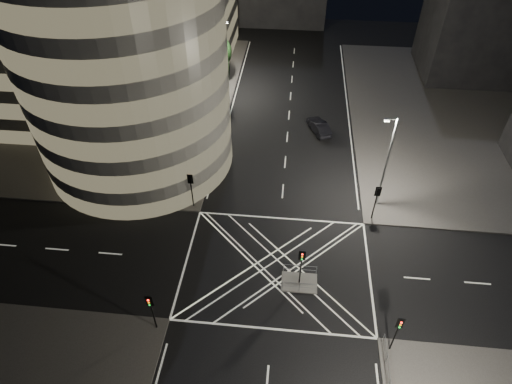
# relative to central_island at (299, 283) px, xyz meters

# --- Properties ---
(ground) EXTENTS (120.00, 120.00, 0.00)m
(ground) POSITION_rel_central_island_xyz_m (-2.00, 1.50, -0.07)
(ground) COLOR black
(ground) RESTS_ON ground
(sidewalk_far_left) EXTENTS (42.00, 42.00, 0.15)m
(sidewalk_far_left) POSITION_rel_central_island_xyz_m (-31.00, 28.50, 0.00)
(sidewalk_far_left) COLOR #4A4745
(sidewalk_far_left) RESTS_ON ground
(central_island) EXTENTS (3.00, 2.00, 0.15)m
(central_island) POSITION_rel_central_island_xyz_m (0.00, 0.00, 0.00)
(central_island) COLOR slate
(central_island) RESTS_ON ground
(office_tower_curved) EXTENTS (30.00, 29.00, 27.20)m
(office_tower_curved) POSITION_rel_central_island_xyz_m (-22.74, 20.24, 12.58)
(office_tower_curved) COLOR gray
(office_tower_curved) RESTS_ON sidewalk_far_left
(building_right_far) EXTENTS (14.00, 12.00, 15.00)m
(building_right_far) POSITION_rel_central_island_xyz_m (24.00, 41.50, 7.58)
(building_right_far) COLOR black
(building_right_far) RESTS_ON sidewalk_far_right
(tree_a) EXTENTS (4.29, 4.29, 6.67)m
(tree_a) POSITION_rel_central_island_xyz_m (-12.50, 10.50, 4.27)
(tree_a) COLOR black
(tree_a) RESTS_ON sidewalk_far_left
(tree_b) EXTENTS (4.07, 4.07, 7.10)m
(tree_b) POSITION_rel_central_island_xyz_m (-12.50, 16.50, 4.82)
(tree_b) COLOR black
(tree_b) RESTS_ON sidewalk_far_left
(tree_c) EXTENTS (4.36, 4.36, 7.03)m
(tree_c) POSITION_rel_central_island_xyz_m (-12.50, 22.50, 4.59)
(tree_c) COLOR black
(tree_c) RESTS_ON sidewalk_far_left
(tree_d) EXTENTS (5.16, 5.16, 7.72)m
(tree_d) POSITION_rel_central_island_xyz_m (-12.50, 28.50, 4.83)
(tree_d) COLOR black
(tree_d) RESTS_ON sidewalk_far_left
(tree_e) EXTENTS (3.91, 3.91, 6.73)m
(tree_e) POSITION_rel_central_island_xyz_m (-12.50, 34.50, 4.54)
(tree_e) COLOR black
(tree_e) RESTS_ON sidewalk_far_left
(traffic_signal_fl) EXTENTS (0.55, 0.22, 4.00)m
(traffic_signal_fl) POSITION_rel_central_island_xyz_m (-10.80, 8.30, 2.84)
(traffic_signal_fl) COLOR black
(traffic_signal_fl) RESTS_ON sidewalk_far_left
(traffic_signal_nl) EXTENTS (0.55, 0.22, 4.00)m
(traffic_signal_nl) POSITION_rel_central_island_xyz_m (-10.80, -5.30, 2.84)
(traffic_signal_nl) COLOR black
(traffic_signal_nl) RESTS_ON sidewalk_near_left
(traffic_signal_fr) EXTENTS (0.55, 0.22, 4.00)m
(traffic_signal_fr) POSITION_rel_central_island_xyz_m (6.80, 8.30, 2.84)
(traffic_signal_fr) COLOR black
(traffic_signal_fr) RESTS_ON sidewalk_far_right
(traffic_signal_nr) EXTENTS (0.55, 0.22, 4.00)m
(traffic_signal_nr) POSITION_rel_central_island_xyz_m (6.80, -5.30, 2.84)
(traffic_signal_nr) COLOR black
(traffic_signal_nr) RESTS_ON sidewalk_near_right
(traffic_signal_island) EXTENTS (0.55, 0.22, 4.00)m
(traffic_signal_island) POSITION_rel_central_island_xyz_m (0.00, 0.00, 2.84)
(traffic_signal_island) COLOR black
(traffic_signal_island) RESTS_ON central_island
(street_lamp_left_near) EXTENTS (1.25, 0.25, 10.00)m
(street_lamp_left_near) POSITION_rel_central_island_xyz_m (-11.44, 13.50, 5.47)
(street_lamp_left_near) COLOR slate
(street_lamp_left_near) RESTS_ON sidewalk_far_left
(street_lamp_left_far) EXTENTS (1.25, 0.25, 10.00)m
(street_lamp_left_far) POSITION_rel_central_island_xyz_m (-11.44, 31.50, 5.47)
(street_lamp_left_far) COLOR slate
(street_lamp_left_far) RESTS_ON sidewalk_far_left
(street_lamp_right_far) EXTENTS (1.25, 0.25, 10.00)m
(street_lamp_right_far) POSITION_rel_central_island_xyz_m (7.44, 10.50, 5.47)
(street_lamp_right_far) COLOR slate
(street_lamp_right_far) RESTS_ON sidewalk_far_right
(railing_island_south) EXTENTS (2.80, 0.06, 1.10)m
(railing_island_south) POSITION_rel_central_island_xyz_m (0.00, -0.90, 0.62)
(railing_island_south) COLOR slate
(railing_island_south) RESTS_ON central_island
(railing_island_north) EXTENTS (2.80, 0.06, 1.10)m
(railing_island_north) POSITION_rel_central_island_xyz_m (0.00, 0.90, 0.62)
(railing_island_north) COLOR slate
(railing_island_north) RESTS_ON central_island
(sedan) EXTENTS (3.20, 4.74, 1.48)m
(sedan) POSITION_rel_central_island_xyz_m (1.80, 23.03, 0.66)
(sedan) COLOR black
(sedan) RESTS_ON ground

